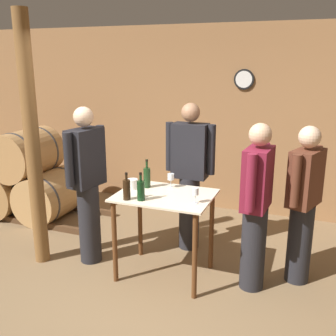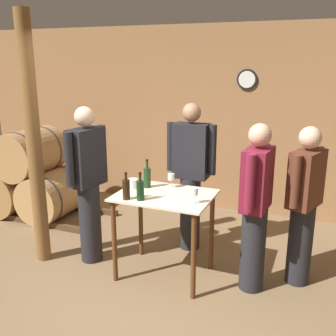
% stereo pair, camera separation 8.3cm
% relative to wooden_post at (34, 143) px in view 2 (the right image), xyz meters
% --- Properties ---
extents(ground_plane, '(14.00, 14.00, 0.00)m').
position_rel_wooden_post_xyz_m(ground_plane, '(1.42, -0.44, -1.35)').
color(ground_plane, brown).
extents(back_wall, '(8.40, 0.08, 2.70)m').
position_rel_wooden_post_xyz_m(back_wall, '(1.42, 2.34, 0.00)').
color(back_wall, '#996B42').
rests_on(back_wall, ground_plane).
extents(barrel_rack, '(2.37, 0.88, 1.27)m').
position_rel_wooden_post_xyz_m(barrel_rack, '(-1.03, 1.07, -0.83)').
color(barrel_rack, '#4C331E').
rests_on(barrel_rack, ground_plane).
extents(tasting_table, '(0.96, 0.73, 0.90)m').
position_rel_wooden_post_xyz_m(tasting_table, '(1.42, 0.21, -0.64)').
color(tasting_table, beige).
rests_on(tasting_table, ground_plane).
extents(wooden_post, '(0.16, 0.16, 2.70)m').
position_rel_wooden_post_xyz_m(wooden_post, '(0.00, 0.00, 0.00)').
color(wooden_post, brown).
rests_on(wooden_post, ground_plane).
extents(wine_bottle_far_left, '(0.07, 0.07, 0.27)m').
position_rel_wooden_post_xyz_m(wine_bottle_far_left, '(1.13, -0.06, -0.35)').
color(wine_bottle_far_left, black).
rests_on(wine_bottle_far_left, tasting_table).
extents(wine_bottle_left, '(0.07, 0.07, 0.31)m').
position_rel_wooden_post_xyz_m(wine_bottle_left, '(1.16, 0.35, -0.34)').
color(wine_bottle_left, '#193819').
rests_on(wine_bottle_left, tasting_table).
extents(wine_bottle_center, '(0.07, 0.07, 0.28)m').
position_rel_wooden_post_xyz_m(wine_bottle_center, '(1.27, -0.03, -0.35)').
color(wine_bottle_center, black).
rests_on(wine_bottle_center, tasting_table).
extents(wine_glass_near_left, '(0.07, 0.07, 0.15)m').
position_rel_wooden_post_xyz_m(wine_glass_near_left, '(1.40, 0.44, -0.34)').
color(wine_glass_near_left, silver).
rests_on(wine_glass_near_left, tasting_table).
extents(wine_glass_near_center, '(0.06, 0.06, 0.15)m').
position_rel_wooden_post_xyz_m(wine_glass_near_center, '(1.78, 0.08, -0.34)').
color(wine_glass_near_center, silver).
rests_on(wine_glass_near_center, tasting_table).
extents(ice_bucket, '(0.11, 0.11, 0.10)m').
position_rel_wooden_post_xyz_m(ice_bucket, '(1.03, 0.27, -0.40)').
color(ice_bucket, white).
rests_on(ice_bucket, tasting_table).
extents(person_host, '(0.59, 0.24, 1.75)m').
position_rel_wooden_post_xyz_m(person_host, '(1.46, 0.90, -0.42)').
color(person_host, '#232328').
rests_on(person_host, ground_plane).
extents(person_visitor_with_scarf, '(0.34, 0.56, 1.61)m').
position_rel_wooden_post_xyz_m(person_visitor_with_scarf, '(2.73, 0.59, -0.50)').
color(person_visitor_with_scarf, '#232328').
rests_on(person_visitor_with_scarf, ground_plane).
extents(person_visitor_bearded, '(0.29, 0.58, 1.74)m').
position_rel_wooden_post_xyz_m(person_visitor_bearded, '(0.52, 0.19, -0.43)').
color(person_visitor_bearded, '#232328').
rests_on(person_visitor_bearded, ground_plane).
extents(person_visitor_near_door, '(0.25, 0.59, 1.66)m').
position_rel_wooden_post_xyz_m(person_visitor_near_door, '(2.32, 0.29, -0.47)').
color(person_visitor_near_door, '#232328').
rests_on(person_visitor_near_door, ground_plane).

